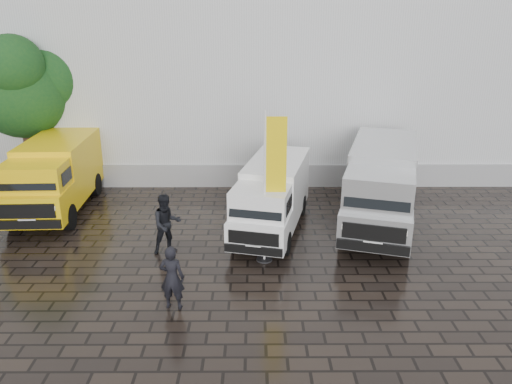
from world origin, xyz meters
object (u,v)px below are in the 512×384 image
van_white (272,199)px  person_tent (167,224)px  wheelie_bin (382,181)px  van_silver (381,188)px  van_yellow (55,178)px  person_front (172,278)px  flagpole (271,181)px

van_white → person_tent: van_white is taller
wheelie_bin → person_tent: bearing=-161.7°
van_silver → wheelie_bin: (1.01, 3.64, -0.96)m
van_yellow → wheelie_bin: size_ratio=6.17×
van_white → person_front: bearing=-105.5°
van_silver → person_front: size_ratio=3.75×
person_tent → van_yellow: bearing=118.3°
flagpole → wheelie_bin: size_ratio=5.04×
van_silver → flagpole: (-4.00, -2.75, 1.18)m
person_front → van_white: bearing=-111.6°
van_white → flagpole: size_ratio=1.17×
van_silver → person_front: bearing=-124.3°
van_yellow → person_front: size_ratio=3.28×
person_front → flagpole: bearing=-127.2°
van_yellow → van_white: 8.47m
person_front → person_tent: bearing=-71.2°
person_front → wheelie_bin: bearing=-122.8°
van_yellow → van_white: bearing=-15.3°
van_yellow → person_tent: 6.06m
van_yellow → flagpole: 9.24m
van_white → van_silver: (3.88, 0.46, 0.24)m
van_silver → person_tent: (-7.27, -2.16, -0.45)m
van_silver → person_front: 8.55m
van_yellow → flagpole: flagpole is taller
van_yellow → van_white: van_yellow is taller
flagpole → person_tent: bearing=169.8°
person_tent → van_silver: bearing=-8.5°
flagpole → wheelie_bin: bearing=51.9°
van_yellow → flagpole: (8.12, -4.21, 1.28)m
van_silver → flagpole: 5.00m
van_yellow → van_silver: bearing=-9.1°
person_tent → person_front: bearing=-103.6°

